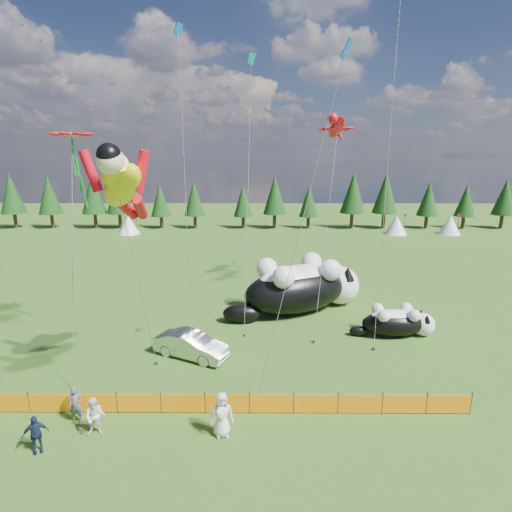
{
  "coord_description": "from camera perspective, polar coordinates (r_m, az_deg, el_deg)",
  "views": [
    {
      "loc": [
        1.38,
        -18.86,
        11.37
      ],
      "look_at": [
        1.26,
        4.0,
        5.63
      ],
      "focal_mm": 28.0,
      "sensor_mm": 36.0,
      "label": 1
    }
  ],
  "objects": [
    {
      "name": "flower_kite",
      "position": [
        24.73,
        -24.82,
        15.12
      ],
      "size": [
        3.03,
        6.53,
        13.35
      ],
      "color": "red",
      "rests_on": "ground"
    },
    {
      "name": "spectator_c",
      "position": [
        19.15,
        -28.97,
        -21.38
      ],
      "size": [
        1.05,
        0.88,
        1.6
      ],
      "primitive_type": "imported",
      "rotation": [
        0.0,
        0.0,
        0.51
      ],
      "color": "#15203B",
      "rests_on": "ground"
    },
    {
      "name": "car",
      "position": [
        23.99,
        -9.21,
        -12.44
      ],
      "size": [
        4.67,
        3.28,
        1.46
      ],
      "primitive_type": "imported",
      "rotation": [
        0.0,
        0.0,
        1.13
      ],
      "color": "silver",
      "rests_on": "ground"
    },
    {
      "name": "gecko_kite",
      "position": [
        33.83,
        11.44,
        17.54
      ],
      "size": [
        4.2,
        13.05,
        17.1
      ],
      "color": "red",
      "rests_on": "ground"
    },
    {
      "name": "diamond_kite_b",
      "position": [
        31.37,
        19.74,
        29.29
      ],
      "size": [
        2.66,
        7.93,
        23.02
      ],
      "color": "#0C9198",
      "rests_on": "ground"
    },
    {
      "name": "ground",
      "position": [
        22.06,
        -3.49,
        -16.96
      ],
      "size": [
        160.0,
        160.0,
        0.0
      ],
      "primitive_type": "plane",
      "color": "#14390A",
      "rests_on": "ground"
    },
    {
      "name": "spectator_a",
      "position": [
        20.18,
        -24.36,
        -18.79
      ],
      "size": [
        0.66,
        0.48,
        1.66
      ],
      "primitive_type": "imported",
      "rotation": [
        0.0,
        0.0,
        0.15
      ],
      "color": "#535257",
      "rests_on": "ground"
    },
    {
      "name": "cat_large",
      "position": [
        30.06,
        6.66,
        -4.28
      ],
      "size": [
        10.56,
        7.34,
        4.09
      ],
      "rotation": [
        0.0,
        0.0,
        0.47
      ],
      "color": "black",
      "rests_on": "ground"
    },
    {
      "name": "superhero_kite",
      "position": [
        18.84,
        -18.6,
        9.4
      ],
      "size": [
        5.93,
        6.03,
        12.22
      ],
      "color": "yellow",
      "rests_on": "ground"
    },
    {
      "name": "diamond_kite_a",
      "position": [
        24.93,
        -10.9,
        26.42
      ],
      "size": [
        0.97,
        3.67,
        18.77
      ],
      "color": "blue",
      "rests_on": "ground"
    },
    {
      "name": "spectator_e",
      "position": [
        17.81,
        -4.9,
        -21.64
      ],
      "size": [
        1.07,
        0.81,
        1.96
      ],
      "primitive_type": "imported",
      "rotation": [
        0.0,
        0.0,
        0.21
      ],
      "color": "white",
      "rests_on": "ground"
    },
    {
      "name": "diamond_kite_c",
      "position": [
        17.56,
        12.05,
        24.5
      ],
      "size": [
        3.82,
        1.05,
        16.19
      ],
      "color": "blue",
      "rests_on": "ground"
    },
    {
      "name": "tree_line",
      "position": [
        64.29,
        -0.94,
        7.51
      ],
      "size": [
        90.0,
        4.0,
        8.0
      ],
      "primitive_type": null,
      "color": "black",
      "rests_on": "ground"
    },
    {
      "name": "spectator_b",
      "position": [
        19.08,
        -22.01,
        -20.51
      ],
      "size": [
        0.87,
        0.56,
        1.71
      ],
      "primitive_type": "imported",
      "rotation": [
        0.0,
        0.0,
        0.08
      ],
      "color": "white",
      "rests_on": "ground"
    },
    {
      "name": "cat_small",
      "position": [
        27.75,
        19.56,
        -8.82
      ],
      "size": [
        5.55,
        2.08,
        2.0
      ],
      "rotation": [
        0.0,
        0.0,
        0.04
      ],
      "color": "black",
      "rests_on": "ground"
    },
    {
      "name": "safety_fence",
      "position": [
        19.27,
        -4.13,
        -20.27
      ],
      "size": [
        22.06,
        0.06,
        1.1
      ],
      "color": "#262626",
      "rests_on": "ground"
    },
    {
      "name": "diamond_kite_d",
      "position": [
        32.73,
        -0.71,
        24.82
      ],
      "size": [
        1.0,
        9.22,
        20.32
      ],
      "color": "#0C9198",
      "rests_on": "ground"
    },
    {
      "name": "festival_tents",
      "position": [
        60.46,
        9.48,
        4.41
      ],
      "size": [
        50.0,
        3.2,
        2.8
      ],
      "primitive_type": null,
      "color": "white",
      "rests_on": "ground"
    }
  ]
}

